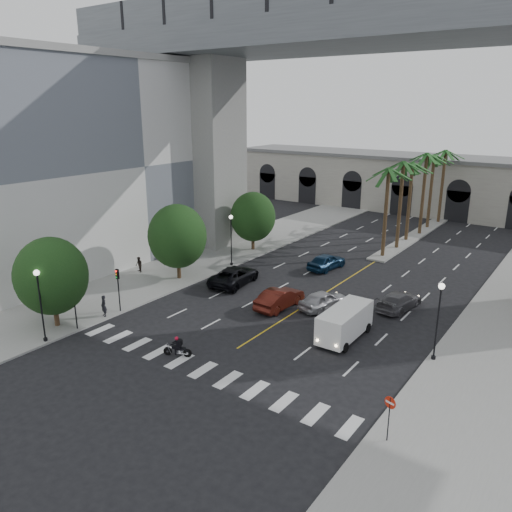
{
  "coord_description": "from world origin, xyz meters",
  "views": [
    {
      "loc": [
        18.74,
        -22.18,
        15.91
      ],
      "look_at": [
        -1.24,
        6.0,
        5.37
      ],
      "focal_mm": 35.0,
      "sensor_mm": 36.0,
      "label": 1
    }
  ],
  "objects_px": {
    "pedestrian_a": "(104,306)",
    "car_d": "(399,301)",
    "do_not_enter_sign": "(390,410)",
    "lamp_post_right": "(438,315)",
    "cargo_van": "(345,322)",
    "car_c": "(234,276)",
    "car_a": "(323,300)",
    "motorcycle_rider": "(178,347)",
    "car_e": "(327,261)",
    "traffic_signal_near": "(74,298)",
    "traffic_signal_far": "(118,283)",
    "lamp_post_left_far": "(231,236)",
    "pedestrian_b": "(139,265)",
    "lamp_post_left_near": "(40,300)",
    "car_b": "(280,298)"
  },
  "relations": [
    {
      "from": "pedestrian_a",
      "to": "pedestrian_b",
      "type": "xyz_separation_m",
      "value": [
        -5.87,
        8.85,
        -0.08
      ]
    },
    {
      "from": "car_d",
      "to": "car_e",
      "type": "xyz_separation_m",
      "value": [
        -9.56,
        5.75,
        0.09
      ]
    },
    {
      "from": "lamp_post_left_far",
      "to": "motorcycle_rider",
      "type": "bearing_deg",
      "value": -62.45
    },
    {
      "from": "lamp_post_right",
      "to": "cargo_van",
      "type": "height_order",
      "value": "lamp_post_right"
    },
    {
      "from": "pedestrian_a",
      "to": "do_not_enter_sign",
      "type": "distance_m",
      "value": 23.57
    },
    {
      "from": "traffic_signal_far",
      "to": "pedestrian_b",
      "type": "height_order",
      "value": "traffic_signal_far"
    },
    {
      "from": "pedestrian_b",
      "to": "lamp_post_left_near",
      "type": "bearing_deg",
      "value": -43.95
    },
    {
      "from": "lamp_post_left_far",
      "to": "lamp_post_right",
      "type": "bearing_deg",
      "value": -19.33
    },
    {
      "from": "traffic_signal_near",
      "to": "pedestrian_a",
      "type": "height_order",
      "value": "traffic_signal_near"
    },
    {
      "from": "lamp_post_right",
      "to": "traffic_signal_far",
      "type": "xyz_separation_m",
      "value": [
        -22.7,
        -6.5,
        -0.71
      ]
    },
    {
      "from": "traffic_signal_near",
      "to": "car_c",
      "type": "xyz_separation_m",
      "value": [
        3.4,
        14.47,
        -1.7
      ]
    },
    {
      "from": "traffic_signal_far",
      "to": "car_c",
      "type": "height_order",
      "value": "traffic_signal_far"
    },
    {
      "from": "pedestrian_a",
      "to": "car_d",
      "type": "bearing_deg",
      "value": 53.99
    },
    {
      "from": "lamp_post_right",
      "to": "pedestrian_b",
      "type": "relative_size",
      "value": 3.51
    },
    {
      "from": "lamp_post_right",
      "to": "cargo_van",
      "type": "distance_m",
      "value": 6.46
    },
    {
      "from": "traffic_signal_far",
      "to": "car_e",
      "type": "height_order",
      "value": "traffic_signal_far"
    },
    {
      "from": "car_c",
      "to": "do_not_enter_sign",
      "type": "height_order",
      "value": "do_not_enter_sign"
    },
    {
      "from": "lamp_post_right",
      "to": "pedestrian_b",
      "type": "xyz_separation_m",
      "value": [
        -28.77,
        0.97,
        -2.31
      ]
    },
    {
      "from": "car_e",
      "to": "pedestrian_b",
      "type": "xyz_separation_m",
      "value": [
        -14.32,
        -11.83,
        0.1
      ]
    },
    {
      "from": "motorcycle_rider",
      "to": "pedestrian_a",
      "type": "relative_size",
      "value": 1.09
    },
    {
      "from": "lamp_post_left_near",
      "to": "pedestrian_a",
      "type": "relative_size",
      "value": 3.19
    },
    {
      "from": "lamp_post_left_far",
      "to": "car_c",
      "type": "relative_size",
      "value": 0.91
    },
    {
      "from": "car_e",
      "to": "cargo_van",
      "type": "bearing_deg",
      "value": 129.15
    },
    {
      "from": "lamp_post_left_near",
      "to": "lamp_post_right",
      "type": "bearing_deg",
      "value": 29.69
    },
    {
      "from": "lamp_post_left_near",
      "to": "car_b",
      "type": "relative_size",
      "value": 1.08
    },
    {
      "from": "motorcycle_rider",
      "to": "car_e",
      "type": "xyz_separation_m",
      "value": [
        -0.55,
        21.86,
        0.17
      ]
    },
    {
      "from": "lamp_post_left_far",
      "to": "pedestrian_b",
      "type": "height_order",
      "value": "lamp_post_left_far"
    },
    {
      "from": "motorcycle_rider",
      "to": "car_a",
      "type": "height_order",
      "value": "car_a"
    },
    {
      "from": "lamp_post_left_near",
      "to": "traffic_signal_near",
      "type": "height_order",
      "value": "lamp_post_left_near"
    },
    {
      "from": "lamp_post_left_far",
      "to": "lamp_post_right",
      "type": "height_order",
      "value": "same"
    },
    {
      "from": "lamp_post_left_far",
      "to": "traffic_signal_near",
      "type": "relative_size",
      "value": 1.47
    },
    {
      "from": "pedestrian_a",
      "to": "traffic_signal_far",
      "type": "bearing_deg",
      "value": 96.12
    },
    {
      "from": "lamp_post_left_near",
      "to": "traffic_signal_far",
      "type": "xyz_separation_m",
      "value": [
        0.1,
        6.5,
        -0.71
      ]
    },
    {
      "from": "lamp_post_left_near",
      "to": "car_a",
      "type": "relative_size",
      "value": 1.2
    },
    {
      "from": "pedestrian_b",
      "to": "car_a",
      "type": "bearing_deg",
      "value": 30.74
    },
    {
      "from": "car_c",
      "to": "car_e",
      "type": "distance_m",
      "value": 10.07
    },
    {
      "from": "traffic_signal_near",
      "to": "cargo_van",
      "type": "height_order",
      "value": "traffic_signal_near"
    },
    {
      "from": "pedestrian_a",
      "to": "do_not_enter_sign",
      "type": "xyz_separation_m",
      "value": [
        23.5,
        -1.7,
        0.89
      ]
    },
    {
      "from": "do_not_enter_sign",
      "to": "traffic_signal_near",
      "type": "bearing_deg",
      "value": -162.01
    },
    {
      "from": "lamp_post_right",
      "to": "traffic_signal_near",
      "type": "bearing_deg",
      "value": -155.18
    },
    {
      "from": "car_d",
      "to": "car_e",
      "type": "relative_size",
      "value": 1.04
    },
    {
      "from": "lamp_post_left_far",
      "to": "car_a",
      "type": "bearing_deg",
      "value": -19.0
    },
    {
      "from": "lamp_post_left_near",
      "to": "car_a",
      "type": "bearing_deg",
      "value": 52.08
    },
    {
      "from": "pedestrian_b",
      "to": "do_not_enter_sign",
      "type": "height_order",
      "value": "do_not_enter_sign"
    },
    {
      "from": "car_a",
      "to": "do_not_enter_sign",
      "type": "distance_m",
      "value": 16.86
    },
    {
      "from": "lamp_post_right",
      "to": "do_not_enter_sign",
      "type": "xyz_separation_m",
      "value": [
        0.6,
        -9.58,
        -1.34
      ]
    },
    {
      "from": "do_not_enter_sign",
      "to": "car_c",
      "type": "bearing_deg",
      "value": 161.48
    },
    {
      "from": "lamp_post_left_far",
      "to": "car_c",
      "type": "bearing_deg",
      "value": -49.05
    },
    {
      "from": "traffic_signal_far",
      "to": "cargo_van",
      "type": "bearing_deg",
      "value": 20.22
    },
    {
      "from": "lamp_post_left_near",
      "to": "lamp_post_left_far",
      "type": "height_order",
      "value": "same"
    }
  ]
}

